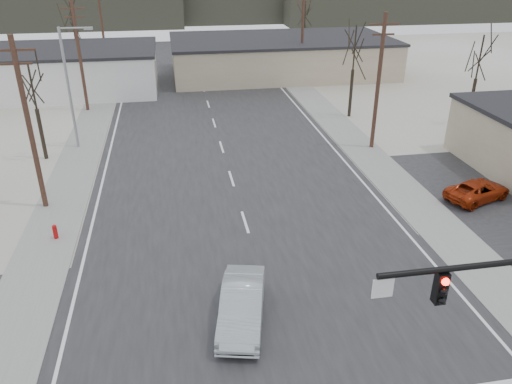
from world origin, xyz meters
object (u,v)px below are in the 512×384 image
(car_far_b, at_px, (193,52))
(car_parked_red, at_px, (478,190))
(fire_hydrant, at_px, (55,232))
(car_far_a, at_px, (230,73))
(sedan_crossing, at_px, (242,305))

(car_far_b, height_order, car_parked_red, car_far_b)
(fire_hydrant, height_order, car_far_a, car_far_a)
(fire_hydrant, bearing_deg, car_far_a, 67.99)
(fire_hydrant, bearing_deg, sedan_crossing, -42.82)
(sedan_crossing, xyz_separation_m, car_far_b, (1.32, 56.31, -0.18))
(fire_hydrant, distance_m, sedan_crossing, 12.02)
(sedan_crossing, distance_m, car_parked_red, 18.02)
(sedan_crossing, relative_size, car_far_a, 0.90)
(sedan_crossing, relative_size, car_parked_red, 1.11)
(sedan_crossing, height_order, car_parked_red, sedan_crossing)
(sedan_crossing, xyz_separation_m, car_parked_red, (15.87, 8.53, -0.21))
(fire_hydrant, distance_m, car_far_a, 36.59)
(fire_hydrant, xyz_separation_m, car_far_a, (13.71, 33.92, 0.37))
(fire_hydrant, xyz_separation_m, car_far_b, (10.13, 48.14, 0.21))
(fire_hydrant, bearing_deg, car_far_b, 78.11)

